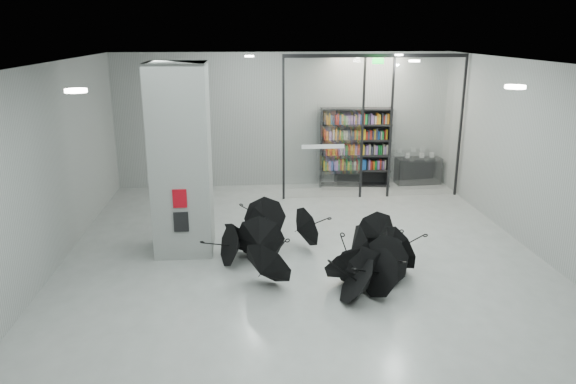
{
  "coord_description": "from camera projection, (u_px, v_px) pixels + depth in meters",
  "views": [
    {
      "loc": [
        -1.17,
        -9.17,
        4.61
      ],
      "look_at": [
        -0.3,
        1.5,
        1.4
      ],
      "focal_mm": 33.82,
      "sensor_mm": 36.0,
      "label": 1
    }
  ],
  "objects": [
    {
      "name": "room",
      "position": [
        312.0,
        136.0,
        9.36
      ],
      "size": [
        14.0,
        14.02,
        4.01
      ],
      "color": "gray",
      "rests_on": "ground"
    },
    {
      "name": "column",
      "position": [
        181.0,
        160.0,
        11.31
      ],
      "size": [
        1.2,
        1.2,
        4.0
      ],
      "primitive_type": "cube",
      "color": "slate",
      "rests_on": "ground"
    },
    {
      "name": "fire_cabinet",
      "position": [
        180.0,
        199.0,
        10.91
      ],
      "size": [
        0.28,
        0.04,
        0.38
      ],
      "primitive_type": "cube",
      "color": "#A50A07",
      "rests_on": "column"
    },
    {
      "name": "info_panel",
      "position": [
        181.0,
        222.0,
        11.05
      ],
      "size": [
        0.3,
        0.03,
        0.42
      ],
      "primitive_type": "cube",
      "color": "black",
      "rests_on": "column"
    },
    {
      "name": "exit_sign",
      "position": [
        378.0,
        61.0,
        14.32
      ],
      "size": [
        0.3,
        0.06,
        0.15
      ],
      "primitive_type": "cube",
      "color": "#0CE533",
      "rests_on": "room"
    },
    {
      "name": "glass_partition",
      "position": [
        373.0,
        121.0,
        14.98
      ],
      "size": [
        5.06,
        0.08,
        4.0
      ],
      "color": "silver",
      "rests_on": "ground"
    },
    {
      "name": "bookshelf",
      "position": [
        355.0,
        147.0,
        16.44
      ],
      "size": [
        2.2,
        0.7,
        2.38
      ],
      "primitive_type": null,
      "rotation": [
        0.0,
        0.0,
        -0.13
      ],
      "color": "black",
      "rests_on": "ground"
    },
    {
      "name": "shop_counter",
      "position": [
        418.0,
        171.0,
        16.86
      ],
      "size": [
        1.41,
        0.64,
        0.82
      ],
      "primitive_type": "cube",
      "rotation": [
        0.0,
        0.0,
        0.07
      ],
      "color": "black",
      "rests_on": "ground"
    },
    {
      "name": "umbrella_cluster",
      "position": [
        322.0,
        257.0,
        10.71
      ],
      "size": [
        4.34,
        4.39,
        1.25
      ],
      "color": "black",
      "rests_on": "ground"
    }
  ]
}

